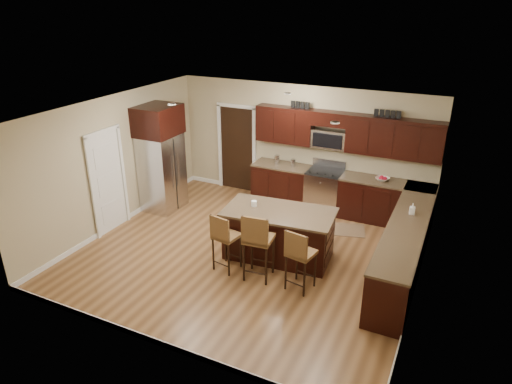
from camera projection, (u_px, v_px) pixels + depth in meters
The scene contains 23 objects.
floor at pixel (248, 253), 8.58m from camera, with size 6.00×6.00×0.00m, color brown.
ceiling at pixel (247, 111), 7.51m from camera, with size 6.00×6.00×0.00m, color silver.
wall_back at pixel (302, 145), 10.33m from camera, with size 6.00×6.00×0.00m, color tan.
wall_left at pixel (115, 163), 9.23m from camera, with size 5.50×5.50×0.00m, color tan.
wall_right at pixel (426, 220), 6.86m from camera, with size 5.50×5.50×0.00m, color tan.
base_cabinets at pixel (369, 220), 8.84m from camera, with size 4.02×3.96×0.92m.
upper_cabinets at pixel (347, 131), 9.58m from camera, with size 4.00×0.33×0.80m.
range at pixel (324, 190), 10.16m from camera, with size 0.76×0.64×1.11m.
microwave at pixel (329, 139), 9.83m from camera, with size 0.76×0.31×0.40m, color silver.
doorway at pixel (237, 149), 11.09m from camera, with size 0.85×0.03×2.06m, color black.
pantry_door at pixel (108, 183), 9.11m from camera, with size 0.03×0.80×2.04m, color white.
letter_decor at pixel (341, 109), 9.46m from camera, with size 2.20×0.03×0.15m, color black, non-canonical shape.
island at pixel (279, 235), 8.33m from camera, with size 2.06×1.22×0.92m.
stool_left at pixel (224, 236), 7.80m from camera, with size 0.46×0.46×1.07m.
stool_mid at pixel (257, 240), 7.50m from camera, with size 0.50×0.50×1.22m.
stool_right at pixel (299, 254), 7.25m from camera, with size 0.47×0.47×1.09m.
refrigerator at pixel (161, 157), 9.97m from camera, with size 0.79×0.92×2.35m.
floor_mat at pixel (343, 230), 9.44m from camera, with size 0.88×0.59×0.01m, color brown.
fruit_bowl at pixel (382, 179), 9.48m from camera, with size 0.27×0.27×0.07m, color silver.
soap_bottle at pixel (412, 209), 7.99m from camera, with size 0.09×0.09×0.20m, color #B2B2B2.
canister_tall at pixel (277, 160), 10.39m from camera, with size 0.12×0.12×0.20m, color silver.
canister_short at pixel (293, 163), 10.24m from camera, with size 0.11×0.11×0.17m, color silver.
island_jar at pixel (254, 203), 8.31m from camera, with size 0.10×0.10×0.10m, color white.
Camera 1 is at (3.34, -6.64, 4.44)m, focal length 32.00 mm.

